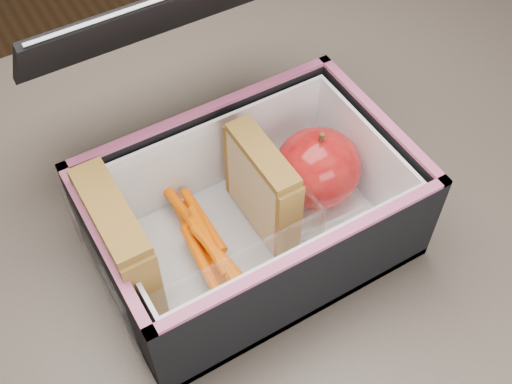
# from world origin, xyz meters

# --- Properties ---
(kitchen_table) EXTENTS (1.20, 0.80, 0.75)m
(kitchen_table) POSITION_xyz_m (0.00, 0.00, 0.66)
(kitchen_table) COLOR brown
(kitchen_table) RESTS_ON ground
(lunch_bag) EXTENTS (0.27, 0.30, 0.23)m
(lunch_bag) POSITION_xyz_m (-0.04, 0.02, 0.81)
(lunch_bag) COLOR black
(lunch_bag) RESTS_ON kitchen_table
(plastic_tub) EXTENTS (0.18, 0.13, 0.08)m
(plastic_tub) POSITION_xyz_m (-0.09, 0.02, 0.80)
(plastic_tub) COLOR white
(plastic_tub) RESTS_ON lunch_bag
(sandwich_left) EXTENTS (0.03, 0.10, 0.11)m
(sandwich_left) POSITION_xyz_m (-0.16, 0.02, 0.82)
(sandwich_left) COLOR tan
(sandwich_left) RESTS_ON plastic_tub
(sandwich_right) EXTENTS (0.02, 0.09, 0.10)m
(sandwich_right) POSITION_xyz_m (-0.02, 0.02, 0.81)
(sandwich_right) COLOR tan
(sandwich_right) RESTS_ON plastic_tub
(carrot_sticks) EXTENTS (0.03, 0.14, 0.03)m
(carrot_sticks) POSITION_xyz_m (-0.08, 0.02, 0.78)
(carrot_sticks) COLOR #FF4F00
(carrot_sticks) RESTS_ON plastic_tub
(paper_napkin) EXTENTS (0.07, 0.08, 0.01)m
(paper_napkin) POSITION_xyz_m (0.04, 0.02, 0.77)
(paper_napkin) COLOR white
(paper_napkin) RESTS_ON lunch_bag
(red_apple) EXTENTS (0.10, 0.10, 0.08)m
(red_apple) POSITION_xyz_m (0.04, 0.02, 0.81)
(red_apple) COLOR #900009
(red_apple) RESTS_ON paper_napkin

